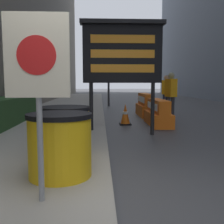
# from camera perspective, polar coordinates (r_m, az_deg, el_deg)

# --- Properties ---
(ground_plane) EXTENTS (120.00, 120.00, 0.00)m
(ground_plane) POSITION_cam_1_polar(r_m,az_deg,el_deg) (2.98, 0.53, -20.75)
(ground_plane) COLOR #3F3F42
(bare_tree) EXTENTS (1.73, 1.88, 3.14)m
(bare_tree) POSITION_cam_1_polar(r_m,az_deg,el_deg) (11.06, -17.26, 7.79)
(bare_tree) COLOR #4C3D2D
(bare_tree) RESTS_ON sidewalk_left
(barrel_drum_foreground) EXTENTS (0.85, 0.85, 0.83)m
(barrel_drum_foreground) POSITION_cam_1_polar(r_m,az_deg,el_deg) (3.52, -11.26, -6.99)
(barrel_drum_foreground) COLOR yellow
(barrel_drum_foreground) RESTS_ON sidewalk_left
(barrel_drum_middle) EXTENTS (0.85, 0.85, 0.83)m
(barrel_drum_middle) POSITION_cam_1_polar(r_m,az_deg,el_deg) (4.46, -10.23, -4.16)
(barrel_drum_middle) COLOR yellow
(barrel_drum_middle) RESTS_ON sidewalk_left
(warning_sign) EXTENTS (0.64, 0.08, 1.90)m
(warning_sign) POSITION_cam_1_polar(r_m,az_deg,el_deg) (2.70, -15.91, 8.63)
(warning_sign) COLOR gray
(warning_sign) RESTS_ON sidewalk_left
(message_board) EXTENTS (2.13, 0.36, 2.91)m
(message_board) POSITION_cam_1_polar(r_m,az_deg,el_deg) (6.83, 2.27, 12.62)
(message_board) COLOR black
(message_board) RESTS_ON ground_plane
(jersey_barrier_orange_far) EXTENTS (0.61, 1.85, 0.83)m
(jersey_barrier_orange_far) POSITION_cam_1_polar(r_m,az_deg,el_deg) (8.63, 9.95, -0.38)
(jersey_barrier_orange_far) COLOR orange
(jersey_barrier_orange_far) RESTS_ON ground_plane
(jersey_barrier_orange_near) EXTENTS (0.57, 1.90, 0.93)m
(jersey_barrier_orange_near) POSITION_cam_1_polar(r_m,az_deg,el_deg) (10.92, 7.29, 1.28)
(jersey_barrier_orange_near) COLOR orange
(jersey_barrier_orange_near) RESTS_ON ground_plane
(traffic_cone_near) EXTENTS (0.35, 0.35, 0.62)m
(traffic_cone_near) POSITION_cam_1_polar(r_m,az_deg,el_deg) (8.44, 10.42, -0.98)
(traffic_cone_near) COLOR black
(traffic_cone_near) RESTS_ON ground_plane
(traffic_cone_mid) EXTENTS (0.39, 0.39, 0.69)m
(traffic_cone_mid) POSITION_cam_1_polar(r_m,az_deg,el_deg) (11.86, 11.30, 1.26)
(traffic_cone_mid) COLOR black
(traffic_cone_mid) RESTS_ON ground_plane
(traffic_cone_far) EXTENTS (0.38, 0.38, 0.68)m
(traffic_cone_far) POSITION_cam_1_polar(r_m,az_deg,el_deg) (8.58, 2.91, -0.55)
(traffic_cone_far) COLOR black
(traffic_cone_far) RESTS_ON ground_plane
(traffic_light_near_curb) EXTENTS (0.28, 0.44, 3.48)m
(traffic_light_near_curb) POSITION_cam_1_polar(r_m,az_deg,el_deg) (15.45, -0.74, 10.67)
(traffic_light_near_curb) COLOR #2D2D30
(traffic_light_near_curb) RESTS_ON ground_plane
(pedestrian_worker) EXTENTS (0.47, 0.53, 1.73)m
(pedestrian_worker) POSITION_cam_1_polar(r_m,az_deg,el_deg) (12.62, 11.66, 4.64)
(pedestrian_worker) COLOR #23283D
(pedestrian_worker) RESTS_ON ground_plane
(pedestrian_passerby) EXTENTS (0.38, 0.51, 1.75)m
(pedestrian_passerby) POSITION_cam_1_polar(r_m,az_deg,el_deg) (10.09, 12.69, 4.32)
(pedestrian_passerby) COLOR #333338
(pedestrian_passerby) RESTS_ON ground_plane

